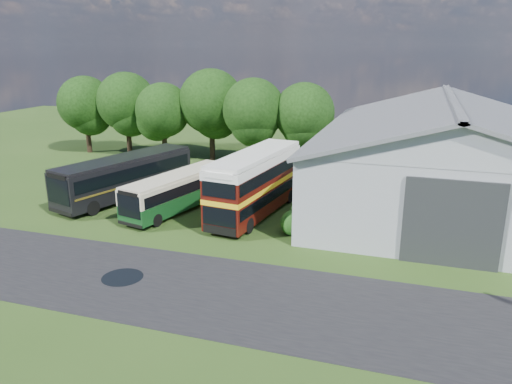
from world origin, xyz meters
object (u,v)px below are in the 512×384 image
(storage_shed, at_px, (446,151))
(bus_maroon_double, at_px, (255,184))
(bus_dark_single, at_px, (126,176))
(bus_green_single, at_px, (178,191))

(storage_shed, height_order, bus_maroon_double, storage_shed)
(bus_dark_single, bearing_deg, storage_shed, 31.18)
(storage_shed, bearing_deg, bus_maroon_double, -151.71)
(bus_green_single, bearing_deg, storage_shed, 36.02)
(storage_shed, xyz_separation_m, bus_maroon_double, (-12.97, -6.98, -1.86))
(bus_maroon_double, xyz_separation_m, bus_dark_single, (-11.15, 0.68, -0.50))
(bus_maroon_double, bearing_deg, bus_green_single, -164.95)
(storage_shed, bearing_deg, bus_dark_single, -165.35)
(bus_dark_single, bearing_deg, bus_maroon_double, 13.06)
(bus_dark_single, bearing_deg, bus_green_single, 1.17)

